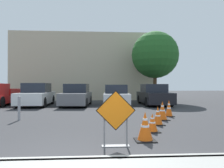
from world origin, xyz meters
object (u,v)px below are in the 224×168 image
at_px(traffic_cone_nearest, 145,127).
at_px(traffic_cone_fifth, 169,108).
at_px(traffic_cone_third, 158,116).
at_px(parked_car_fourth, 154,95).
at_px(bollard_nearest, 19,108).
at_px(parked_car_nearest, 37,95).
at_px(parked_car_third, 116,96).
at_px(traffic_cone_second, 152,123).
at_px(traffic_cone_fourth, 162,111).
at_px(parked_car_second, 77,96).
at_px(road_closed_sign, 116,116).

relative_size(traffic_cone_nearest, traffic_cone_fifth, 0.98).
relative_size(traffic_cone_third, traffic_cone_fifth, 0.87).
height_order(traffic_cone_third, parked_car_fourth, parked_car_fourth).
bearing_deg(traffic_cone_nearest, bollard_nearest, 140.89).
relative_size(traffic_cone_fifth, parked_car_nearest, 0.17).
bearing_deg(traffic_cone_nearest, parked_car_third, 89.32).
bearing_deg(traffic_cone_second, traffic_cone_fifth, 63.69).
xyz_separation_m(traffic_cone_second, parked_car_fourth, (2.55, 9.53, 0.45)).
xyz_separation_m(traffic_cone_nearest, parked_car_third, (0.13, 10.62, 0.33)).
relative_size(traffic_cone_third, traffic_cone_fourth, 0.85).
distance_m(traffic_cone_fifth, parked_car_second, 7.66).
bearing_deg(bollard_nearest, parked_car_fourth, 42.34).
relative_size(traffic_cone_fourth, bollard_nearest, 0.79).
xyz_separation_m(traffic_cone_nearest, traffic_cone_second, (0.47, 1.07, -0.09)).
height_order(traffic_cone_third, traffic_cone_fourth, traffic_cone_fourth).
distance_m(traffic_cone_nearest, parked_car_second, 10.68).
relative_size(traffic_cone_second, bollard_nearest, 0.58).
bearing_deg(parked_car_fourth, parked_car_third, -0.06).
distance_m(parked_car_nearest, parked_car_second, 2.90).
bearing_deg(traffic_cone_third, traffic_cone_fourth, 65.45).
xyz_separation_m(traffic_cone_third, bollard_nearest, (-5.53, 1.43, 0.20)).
relative_size(road_closed_sign, traffic_cone_third, 1.96).
bearing_deg(parked_car_fourth, traffic_cone_fifth, 82.12).
xyz_separation_m(traffic_cone_nearest, traffic_cone_fourth, (1.50, 3.42, 0.02)).
distance_m(traffic_cone_nearest, traffic_cone_second, 1.18).
distance_m(road_closed_sign, traffic_cone_third, 3.36).
distance_m(traffic_cone_third, traffic_cone_fourth, 1.26).
height_order(traffic_cone_fourth, traffic_cone_fifth, traffic_cone_fourth).
bearing_deg(traffic_cone_nearest, road_closed_sign, -147.49).
bearing_deg(traffic_cone_second, parked_car_second, 109.32).
distance_m(parked_car_nearest, bollard_nearest, 6.82).
xyz_separation_m(traffic_cone_second, traffic_cone_fifth, (1.66, 3.35, 0.10)).
distance_m(parked_car_second, bollard_nearest, 6.84).
bearing_deg(traffic_cone_nearest, traffic_cone_fourth, 66.26).
relative_size(traffic_cone_nearest, parked_car_third, 0.18).
bearing_deg(traffic_cone_fifth, bollard_nearest, -173.78).
relative_size(traffic_cone_nearest, bollard_nearest, 0.76).
distance_m(road_closed_sign, traffic_cone_fifth, 5.78).
bearing_deg(traffic_cone_nearest, traffic_cone_fifth, 64.36).
distance_m(road_closed_sign, parked_car_second, 11.01).
xyz_separation_m(traffic_cone_second, parked_car_third, (-0.34, 9.55, 0.42)).
distance_m(parked_car_second, parked_car_fourth, 5.80).
distance_m(parked_car_fourth, bollard_nearest, 10.25).
height_order(parked_car_second, parked_car_fourth, parked_car_second).
height_order(traffic_cone_fifth, parked_car_nearest, parked_car_nearest).
bearing_deg(parked_car_fourth, traffic_cone_fourth, 78.44).
distance_m(traffic_cone_fifth, bollard_nearest, 6.72).
bearing_deg(traffic_cone_fifth, traffic_cone_nearest, -115.64).
xyz_separation_m(traffic_cone_nearest, parked_car_nearest, (-5.67, 10.42, 0.38)).
height_order(traffic_cone_nearest, parked_car_third, parked_car_third).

